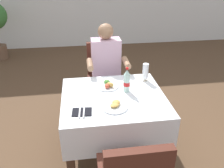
# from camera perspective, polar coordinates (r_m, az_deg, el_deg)

# --- Properties ---
(ground_plane) EXTENTS (11.00, 11.00, 0.00)m
(ground_plane) POSITION_cam_1_polar(r_m,az_deg,el_deg) (2.70, 2.33, -17.64)
(ground_plane) COLOR brown
(main_dining_table) EXTENTS (1.01, 0.92, 0.74)m
(main_dining_table) POSITION_cam_1_polar(r_m,az_deg,el_deg) (2.41, 0.34, -6.44)
(main_dining_table) COLOR white
(main_dining_table) RESTS_ON ground
(chair_far_diner_seat) EXTENTS (0.44, 0.50, 0.97)m
(chair_far_diner_seat) POSITION_cam_1_polar(r_m,az_deg,el_deg) (3.15, -1.93, 2.02)
(chair_far_diner_seat) COLOR #4C2319
(chair_far_diner_seat) RESTS_ON ground
(seated_diner_far) EXTENTS (0.50, 0.46, 1.26)m
(seated_diner_far) POSITION_cam_1_polar(r_m,az_deg,el_deg) (2.99, -1.32, 3.87)
(seated_diner_far) COLOR #282D42
(seated_diner_far) RESTS_ON ground
(plate_near_camera) EXTENTS (0.24, 0.24, 0.05)m
(plate_near_camera) POSITION_cam_1_polar(r_m,az_deg,el_deg) (2.14, 0.73, -5.30)
(plate_near_camera) COLOR white
(plate_near_camera) RESTS_ON main_dining_table
(plate_far_diner) EXTENTS (0.25, 0.25, 0.07)m
(plate_far_diner) POSITION_cam_1_polar(r_m,az_deg,el_deg) (2.47, -1.07, -0.24)
(plate_far_diner) COLOR white
(plate_far_diner) RESTS_ON main_dining_table
(beer_glass_left) EXTENTS (0.07, 0.07, 0.20)m
(beer_glass_left) POSITION_cam_1_polar(r_m,az_deg,el_deg) (2.59, 8.07, 2.85)
(beer_glass_left) COLOR white
(beer_glass_left) RESTS_ON main_dining_table
(cola_bottle_primary) EXTENTS (0.06, 0.06, 0.26)m
(cola_bottle_primary) POSITION_cam_1_polar(r_m,az_deg,el_deg) (2.35, 3.58, 0.69)
(cola_bottle_primary) COLOR silver
(cola_bottle_primary) RESTS_ON main_dining_table
(napkin_cutlery_set) EXTENTS (0.18, 0.19, 0.01)m
(napkin_cutlery_set) POSITION_cam_1_polar(r_m,az_deg,el_deg) (2.09, -7.29, -6.69)
(napkin_cutlery_set) COLOR black
(napkin_cutlery_set) RESTS_ON main_dining_table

